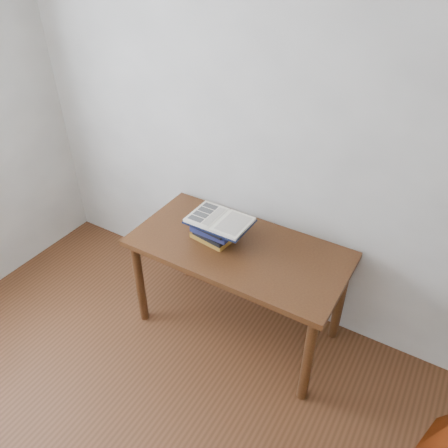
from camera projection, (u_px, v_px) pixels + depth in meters
The scene contains 3 objects.
desk at pixel (238, 259), 2.68m from camera, with size 1.32×0.66×0.70m.
book_stack at pixel (213, 229), 2.64m from camera, with size 0.27×0.19×0.15m.
open_book at pixel (220, 220), 2.56m from camera, with size 0.37×0.26×0.03m.
Camera 1 is at (1.05, -0.42, 2.35)m, focal length 35.00 mm.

